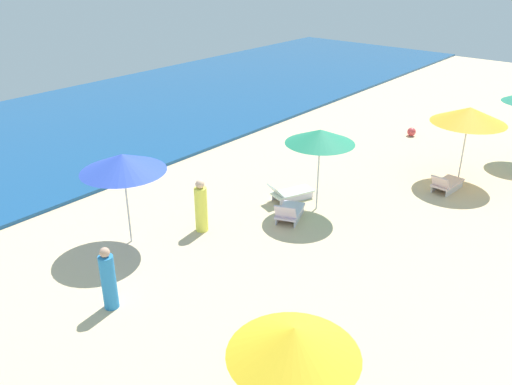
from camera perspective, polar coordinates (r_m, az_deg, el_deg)
ocean at (r=24.52m, az=-22.49°, el=5.49°), size 60.00×13.23×0.12m
umbrella_1 at (r=15.78m, az=6.91°, el=5.99°), size 2.09×2.09×2.58m
lounge_chair_1_0 at (r=15.82m, az=3.58°, el=-2.11°), size 1.48×1.09×0.71m
lounge_chair_1_1 at (r=17.07m, az=3.64°, el=-0.05°), size 1.62×1.07×0.64m
umbrella_2 at (r=14.19m, az=-14.14°, el=3.12°), size 2.26×2.26×2.59m
umbrella_3 at (r=19.20m, az=21.95°, el=7.73°), size 2.49×2.49×2.61m
lounge_chair_3_0 at (r=18.78m, az=19.77°, el=0.91°), size 1.41×0.71×0.68m
umbrella_7 at (r=8.14m, az=4.09°, el=-15.69°), size 2.05×2.05×2.40m
beachgoer_1 at (r=15.09m, az=-5.93°, el=-1.57°), size 0.43×0.43×1.58m
beachgoer_3 at (r=12.35m, az=-15.58°, el=-9.05°), size 0.44×0.44×1.55m
beach_ball_0 at (r=23.96m, az=16.37°, el=6.28°), size 0.37×0.37×0.37m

